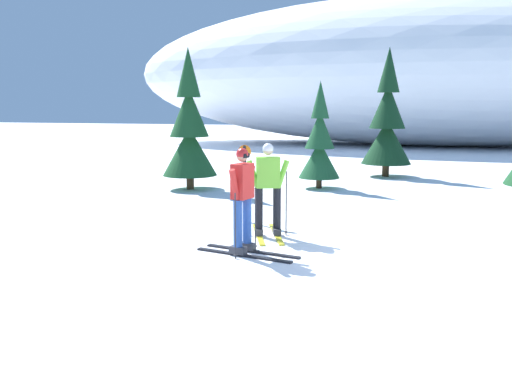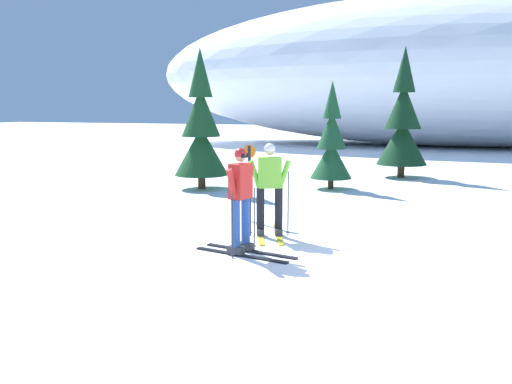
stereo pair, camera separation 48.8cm
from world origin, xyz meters
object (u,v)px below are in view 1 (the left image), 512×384
skier_lime_jacket (268,188)px  skier_red_jacket (243,200)px  pine_tree_center_left (320,144)px  trail_marker_post (245,179)px  pine_tree_far_left (189,131)px  pine_tree_center (387,123)px

skier_lime_jacket → skier_red_jacket: bearing=-93.1°
pine_tree_center_left → trail_marker_post: (-0.71, -5.28, -0.41)m
pine_tree_far_left → pine_tree_center_left: bearing=18.5°
skier_lime_jacket → pine_tree_far_left: pine_tree_far_left is taller
skier_lime_jacket → pine_tree_center: pine_tree_center is taller
pine_tree_far_left → pine_tree_center: size_ratio=0.93×
skier_lime_jacket → pine_tree_center_left: bearing=91.0°
skier_red_jacket → pine_tree_far_left: size_ratio=0.44×
skier_red_jacket → pine_tree_far_left: (-3.70, 6.60, 0.81)m
trail_marker_post → skier_lime_jacket: bearing=-55.3°
pine_tree_center_left → pine_tree_center: 3.94m
pine_tree_center → skier_lime_jacket: bearing=-99.4°
pine_tree_far_left → pine_tree_center: bearing=40.9°
pine_tree_center → skier_red_jacket: bearing=-98.7°
skier_red_jacket → pine_tree_center_left: size_ratio=0.57×
skier_red_jacket → trail_marker_post: 2.66m
pine_tree_far_left → pine_tree_center_left: pine_tree_far_left is taller
skier_red_jacket → pine_tree_center: 11.48m
pine_tree_far_left → trail_marker_post: size_ratio=2.51×
pine_tree_far_left → pine_tree_center_left: 3.88m
pine_tree_far_left → pine_tree_center: 7.18m
pine_tree_far_left → trail_marker_post: (2.95, -4.06, -0.80)m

